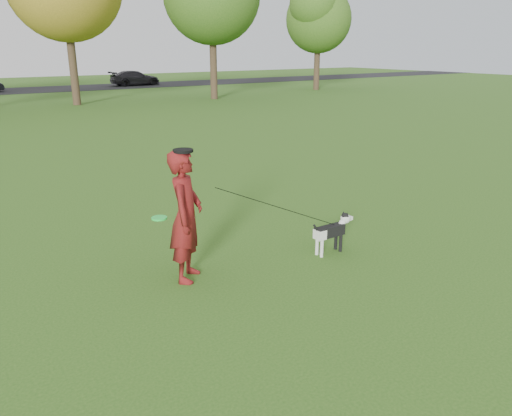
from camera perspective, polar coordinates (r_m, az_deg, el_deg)
ground at (r=8.30m, az=1.76°, el=-6.97°), size 120.00×120.00×0.00m
man at (r=7.68m, az=-8.00°, el=-0.96°), size 0.86×0.89×2.06m
dog at (r=8.89m, az=8.75°, el=-2.44°), size 0.93×0.19×0.71m
car_right at (r=49.36m, az=-13.66°, el=14.24°), size 4.64×1.99×1.33m
man_held_items at (r=8.27m, az=2.82°, el=0.02°), size 3.30×0.64×1.60m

